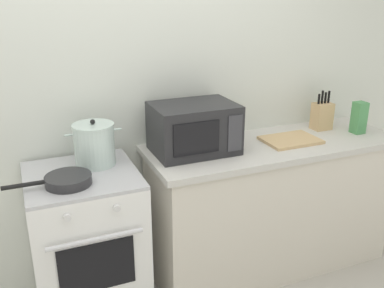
{
  "coord_description": "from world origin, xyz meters",
  "views": [
    {
      "loc": [
        -0.61,
        -1.6,
        1.86
      ],
      "look_at": [
        0.3,
        0.6,
        1.0
      ],
      "focal_mm": 40.02,
      "sensor_mm": 36.0,
      "label": 1
    }
  ],
  "objects_px": {
    "stock_pot": "(94,144)",
    "frying_pan": "(67,180)",
    "microwave": "(194,128)",
    "cutting_board": "(290,140)",
    "stove": "(88,246)",
    "knife_block": "(322,116)",
    "pasta_box": "(359,118)"
  },
  "relations": [
    {
      "from": "stock_pot",
      "to": "frying_pan",
      "type": "xyz_separation_m",
      "value": [
        -0.19,
        -0.22,
        -0.1
      ]
    },
    {
      "from": "frying_pan",
      "to": "stock_pot",
      "type": "bearing_deg",
      "value": 49.14
    },
    {
      "from": "stock_pot",
      "to": "microwave",
      "type": "xyz_separation_m",
      "value": [
        0.6,
        -0.03,
        0.03
      ]
    },
    {
      "from": "cutting_board",
      "to": "stove",
      "type": "bearing_deg",
      "value": -179.95
    },
    {
      "from": "frying_pan",
      "to": "cutting_board",
      "type": "distance_m",
      "value": 1.45
    },
    {
      "from": "stove",
      "to": "knife_block",
      "type": "height_order",
      "value": "knife_block"
    },
    {
      "from": "frying_pan",
      "to": "microwave",
      "type": "xyz_separation_m",
      "value": [
        0.79,
        0.19,
        0.12
      ]
    },
    {
      "from": "knife_block",
      "to": "pasta_box",
      "type": "bearing_deg",
      "value": -43.82
    },
    {
      "from": "frying_pan",
      "to": "microwave",
      "type": "bearing_deg",
      "value": 13.7
    },
    {
      "from": "stock_pot",
      "to": "frying_pan",
      "type": "height_order",
      "value": "stock_pot"
    },
    {
      "from": "stock_pot",
      "to": "pasta_box",
      "type": "relative_size",
      "value": 1.44
    },
    {
      "from": "knife_block",
      "to": "pasta_box",
      "type": "distance_m",
      "value": 0.25
    },
    {
      "from": "stove",
      "to": "knife_block",
      "type": "bearing_deg",
      "value": 4.71
    },
    {
      "from": "frying_pan",
      "to": "cutting_board",
      "type": "xyz_separation_m",
      "value": [
        1.44,
        0.11,
        -0.02
      ]
    },
    {
      "from": "pasta_box",
      "to": "stock_pot",
      "type": "bearing_deg",
      "value": 175.74
    },
    {
      "from": "stove",
      "to": "microwave",
      "type": "height_order",
      "value": "microwave"
    },
    {
      "from": "microwave",
      "to": "cutting_board",
      "type": "distance_m",
      "value": 0.68
    },
    {
      "from": "frying_pan",
      "to": "pasta_box",
      "type": "relative_size",
      "value": 1.99
    },
    {
      "from": "pasta_box",
      "to": "frying_pan",
      "type": "bearing_deg",
      "value": -177.58
    },
    {
      "from": "cutting_board",
      "to": "pasta_box",
      "type": "height_order",
      "value": "pasta_box"
    },
    {
      "from": "stock_pot",
      "to": "pasta_box",
      "type": "distance_m",
      "value": 1.79
    },
    {
      "from": "stock_pot",
      "to": "pasta_box",
      "type": "xyz_separation_m",
      "value": [
        1.79,
        -0.13,
        -0.01
      ]
    },
    {
      "from": "stove",
      "to": "frying_pan",
      "type": "height_order",
      "value": "frying_pan"
    },
    {
      "from": "stock_pot",
      "to": "pasta_box",
      "type": "bearing_deg",
      "value": -4.26
    },
    {
      "from": "cutting_board",
      "to": "knife_block",
      "type": "relative_size",
      "value": 1.28
    },
    {
      "from": "frying_pan",
      "to": "pasta_box",
      "type": "xyz_separation_m",
      "value": [
        1.98,
        0.08,
        0.08
      ]
    },
    {
      "from": "stove",
      "to": "cutting_board",
      "type": "distance_m",
      "value": 1.44
    },
    {
      "from": "stove",
      "to": "pasta_box",
      "type": "xyz_separation_m",
      "value": [
        1.89,
        -0.03,
        0.57
      ]
    },
    {
      "from": "microwave",
      "to": "pasta_box",
      "type": "bearing_deg",
      "value": -5.18
    },
    {
      "from": "stock_pot",
      "to": "microwave",
      "type": "distance_m",
      "value": 0.6
    },
    {
      "from": "stock_pot",
      "to": "frying_pan",
      "type": "relative_size",
      "value": 0.72
    },
    {
      "from": "stock_pot",
      "to": "microwave",
      "type": "height_order",
      "value": "microwave"
    }
  ]
}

